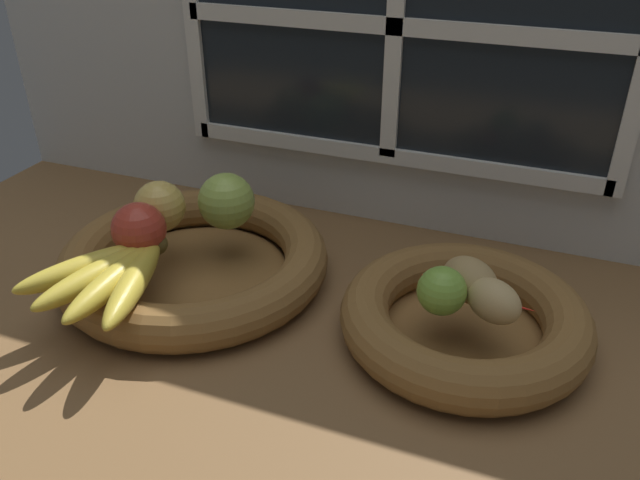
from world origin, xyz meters
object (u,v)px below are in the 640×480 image
Objects in this scene: apple_green_back at (226,201)px; lime_near at (442,291)px; apple_golden_left at (160,206)px; chili_pepper at (477,297)px; potato_small at (493,301)px; fruit_bowl_left at (195,261)px; banana_bunch_front at (110,275)px; apple_red_front at (139,229)px; fruit_bowl_right at (464,319)px; potato_large at (470,280)px.

lime_near is (31.99, -9.23, -1.13)cm from apple_green_back.
apple_golden_left is 0.53× the size of chili_pepper.
potato_small is 3.04cm from chili_pepper.
fruit_bowl_left is at bearing -115.77° from apple_green_back.
apple_red_front is at bearing 97.64° from banana_bunch_front.
lime_near is (-5.65, -0.66, 0.36)cm from potato_small.
fruit_bowl_right is at bearing 135.00° from potato_small.
potato_large is 2.13cm from chili_pepper.
apple_green_back reaches higher than fruit_bowl_right.
fruit_bowl_left is 14.14cm from banana_bunch_front.
potato_large is at bearing 17.58° from banana_bunch_front.
apple_golden_left is at bearing 172.56° from lime_near.
banana_bunch_front is at bearing -82.36° from apple_red_front.
fruit_bowl_left is at bearing 180.00° from fruit_bowl_right.
fruit_bowl_left is 4.68× the size of apple_green_back.
apple_golden_left is at bearing 178.04° from potato_large.
apple_golden_left is at bearing 99.65° from apple_red_front.
potato_small is 0.51× the size of chili_pepper.
apple_golden_left is at bearing 98.55° from banana_bunch_front.
apple_green_back is at bearing 71.60° from banana_bunch_front.
potato_large is (34.51, -5.44, -1.43)cm from apple_green_back.
apple_red_front is (-7.14, -10.43, -0.42)cm from apple_green_back.
potato_small reaches higher than fruit_bowl_left.
banana_bunch_front is at bearing -105.06° from fruit_bowl_left.
apple_green_back is 9.16cm from apple_golden_left.
potato_small is 1.20× the size of lime_near.
potato_small is (40.26, -3.13, 5.60)cm from fruit_bowl_left.
apple_golden_left is (-1.10, 6.46, 0.02)cm from apple_red_front.
lime_near is (40.23, -5.25, -0.73)cm from apple_golden_left.
fruit_bowl_left is 35.33cm from lime_near.
apple_green_back reaches higher than potato_small.
apple_golden_left reaches higher than potato_large.
fruit_bowl_right is 5.64cm from potato_large.
apple_red_front is 1.04× the size of potato_small.
banana_bunch_front is at bearing -167.44° from potato_small.
potato_small reaches higher than fruit_bowl_right.
potato_large is (42.75, -1.46, -1.04)cm from apple_golden_left.
lime_near reaches higher than potato_large.
chili_pepper is (-1.94, 1.96, -1.27)cm from potato_small.
potato_small is (43.73, 9.74, 0.86)cm from banana_bunch_front.
apple_red_front reaches higher than lime_near.
fruit_bowl_right is at bearing -8.95° from apple_green_back.
banana_bunch_front is 2.87× the size of potato_small.
apple_green_back is at bearing 167.18° from potato_small.
potato_large reaches higher than banana_bunch_front.
potato_large is at bearing 6.84° from apple_red_front.
apple_golden_left is 46.12cm from potato_small.
fruit_bowl_left is 9.31cm from apple_green_back.
apple_green_back is 12.65cm from apple_red_front.
banana_bunch_front is (2.15, -14.33, -1.95)cm from apple_golden_left.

